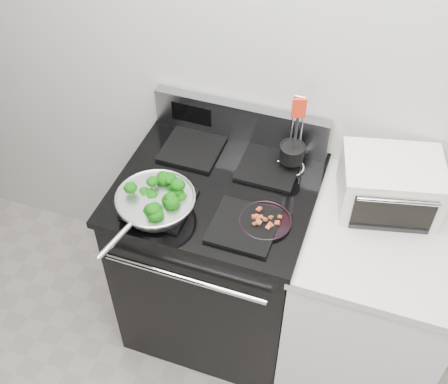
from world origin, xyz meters
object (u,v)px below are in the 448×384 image
at_px(gas_range, 218,256).
at_px(toaster_oven, 390,185).
at_px(utensil_holder, 292,156).
at_px(bacon_plate, 265,219).
at_px(skillet, 155,203).

distance_m(gas_range, toaster_oven, 0.85).
bearing_deg(utensil_holder, bacon_plate, -110.36).
distance_m(gas_range, utensil_holder, 0.62).
bearing_deg(bacon_plate, gas_range, 152.31).
bearing_deg(toaster_oven, utensil_holder, 160.39).
height_order(gas_range, utensil_holder, utensil_holder).
distance_m(skillet, utensil_holder, 0.58).
bearing_deg(gas_range, skillet, -128.95).
bearing_deg(utensil_holder, toaster_oven, -24.10).
bearing_deg(toaster_oven, skillet, -169.50).
distance_m(skillet, bacon_plate, 0.42).
bearing_deg(utensil_holder, gas_range, -160.30).
height_order(bacon_plate, utensil_holder, utensil_holder).
xyz_separation_m(gas_range, toaster_oven, (0.65, 0.15, 0.54)).
xyz_separation_m(gas_range, bacon_plate, (0.24, -0.12, 0.48)).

